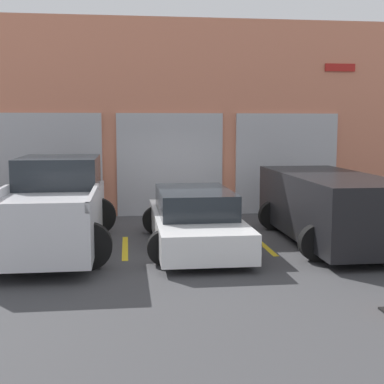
{
  "coord_description": "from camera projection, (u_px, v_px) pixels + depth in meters",
  "views": [
    {
      "loc": [
        -1.4,
        -12.13,
        2.56
      ],
      "look_at": [
        0.0,
        -0.56,
        1.1
      ],
      "focal_mm": 50.0,
      "sensor_mm": 36.0,
      "label": 1
    }
  ],
  "objects": [
    {
      "name": "ground_plane",
      "position": [
        189.0,
        236.0,
        12.43
      ],
      "size": [
        28.0,
        28.0,
        0.0
      ],
      "primitive_type": "plane",
      "color": "#3D3D3F"
    },
    {
      "name": "pickup_truck",
      "position": [
        54.0,
        206.0,
        11.21
      ],
      "size": [
        2.53,
        5.16,
        1.84
      ],
      "color": "silver",
      "rests_on": "ground"
    },
    {
      "name": "sedan_side",
      "position": [
        329.0,
        205.0,
        11.64
      ],
      "size": [
        2.34,
        4.99,
        1.5
      ],
      "color": "black",
      "rests_on": "ground"
    },
    {
      "name": "shophouse_building",
      "position": [
        176.0,
        120.0,
        15.33
      ],
      "size": [
        17.22,
        0.68,
        5.53
      ],
      "color": "#D17A5B",
      "rests_on": "ground"
    },
    {
      "name": "sedan_white",
      "position": [
        195.0,
        219.0,
        11.35
      ],
      "size": [
        2.14,
        4.66,
        1.2
      ],
      "color": "white",
      "rests_on": "ground"
    },
    {
      "name": "parking_stripe_left",
      "position": [
        125.0,
        248.0,
        11.21
      ],
      "size": [
        0.12,
        2.2,
        0.01
      ],
      "primitive_type": "cube",
      "color": "gold",
      "rests_on": "ground"
    },
    {
      "name": "parking_stripe_centre",
      "position": [
        262.0,
        244.0,
        11.56
      ],
      "size": [
        0.12,
        2.2,
        0.01
      ],
      "primitive_type": "cube",
      "color": "gold",
      "rests_on": "ground"
    }
  ]
}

